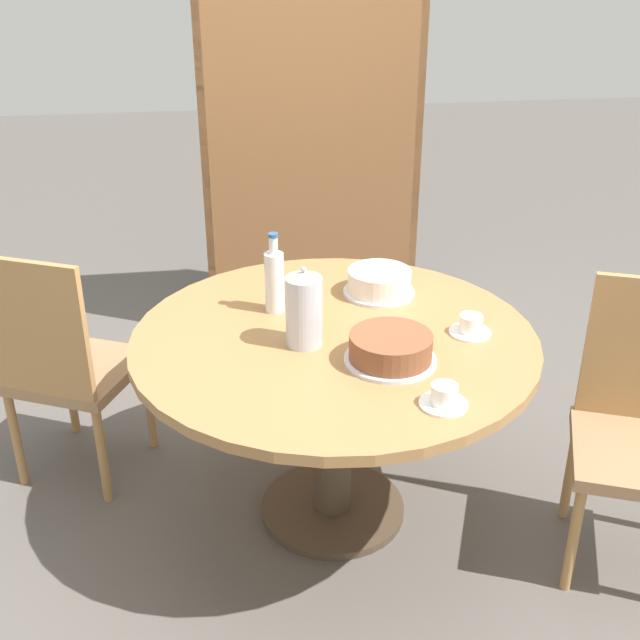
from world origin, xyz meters
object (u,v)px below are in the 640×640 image
at_px(chair_b, 64,364).
at_px(bookshelf, 312,151).
at_px(cake_main, 391,349).
at_px(cup_a, 444,397).
at_px(cup_b, 470,326).
at_px(water_bottle, 274,280).
at_px(cake_second, 379,282).
at_px(coffee_pot, 304,309).

distance_m(chair_b, bookshelf, 1.68).
xyz_separation_m(cake_main, cup_a, (0.09, -0.26, -0.02)).
bearing_deg(cup_b, chair_b, 163.41).
xyz_separation_m(cake_main, cup_b, (0.30, 0.14, -0.02)).
distance_m(bookshelf, water_bottle, 1.41).
relative_size(bookshelf, cup_a, 13.95).
relative_size(bookshelf, cake_second, 7.42).
bearing_deg(bookshelf, cake_second, 93.00).
xyz_separation_m(coffee_pot, cake_main, (0.24, -0.15, -0.08)).
distance_m(chair_b, cup_a, 1.44).
distance_m(coffee_pot, cup_b, 0.55).
bearing_deg(water_bottle, bookshelf, 77.13).
height_order(cake_main, cup_a, cake_main).
bearing_deg(water_bottle, cup_b, -23.08).
bearing_deg(water_bottle, cup_a, -58.69).
xyz_separation_m(bookshelf, cake_second, (0.07, -1.29, -0.14)).
bearing_deg(cup_a, chair_b, 145.01).
relative_size(chair_b, cup_b, 6.90).
bearing_deg(bookshelf, cake_main, 89.98).
relative_size(water_bottle, cake_second, 1.10).
relative_size(bookshelf, cake_main, 6.73).
xyz_separation_m(chair_b, cup_b, (1.37, -0.41, 0.26)).
bearing_deg(cake_second, water_bottle, -167.34).
relative_size(coffee_pot, cake_main, 0.94).
relative_size(bookshelf, coffee_pot, 7.17).
height_order(chair_b, cup_a, chair_b).
xyz_separation_m(bookshelf, cup_b, (0.30, -1.63, -0.16)).
bearing_deg(chair_b, cup_b, -171.67).
distance_m(cake_main, cup_b, 0.33).
bearing_deg(cup_a, bookshelf, 92.55).
bearing_deg(water_bottle, chair_b, 169.00).
xyz_separation_m(coffee_pot, water_bottle, (-0.07, 0.25, -0.01)).
distance_m(bookshelf, cake_second, 1.30).
bearing_deg(cake_second, coffee_pot, -132.60).
bearing_deg(cake_second, cake_main, -97.93).
bearing_deg(bookshelf, chair_b, 48.93).
xyz_separation_m(coffee_pot, cake_second, (0.31, 0.34, -0.08)).
height_order(bookshelf, cake_main, bookshelf).
relative_size(chair_b, bookshelf, 0.49).
distance_m(chair_b, cake_second, 1.17).
relative_size(water_bottle, cake_main, 1.00).
bearing_deg(cake_second, cup_b, -56.54).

